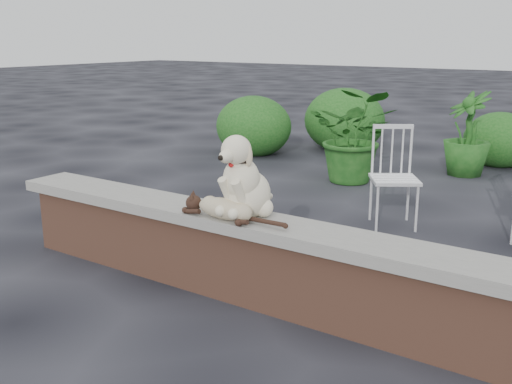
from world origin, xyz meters
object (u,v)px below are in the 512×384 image
Objects in this scene: chair_a at (395,178)px; potted_plant_b at (467,133)px; cat at (225,207)px; potted_plant_a at (355,135)px; dog at (248,174)px.

chair_a is 0.87× the size of potted_plant_b.
potted_plant_a reaches higher than cat.
potted_plant_b is (-0.05, 2.57, 0.07)m from chair_a.
cat is at bearing -92.98° from potted_plant_b.
dog is at bearing -92.09° from potted_plant_b.
cat is 4.79m from potted_plant_b.
chair_a is at bearing 85.48° from cat.
cat is 2.24m from chair_a.
chair_a is (0.22, 2.06, -0.40)m from dog.
dog is 0.49× the size of potted_plant_a.
dog is 3.59m from potted_plant_a.
cat is 0.81× the size of potted_plant_a.
potted_plant_b reaches higher than chair_a.
potted_plant_a is (-1.07, 1.41, 0.11)m from chair_a.
dog is 4.64m from potted_plant_b.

